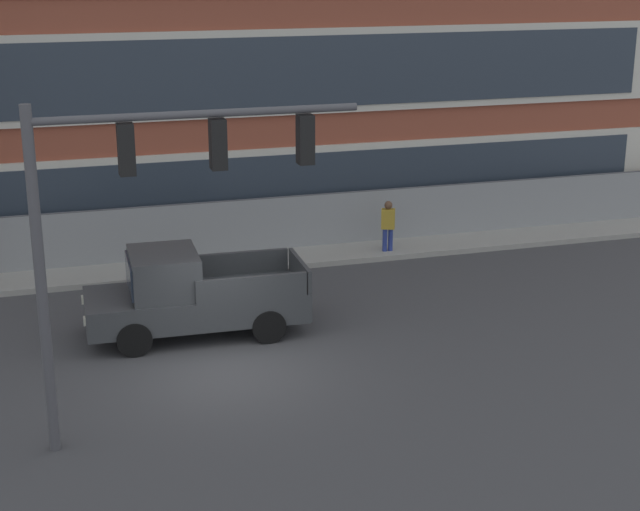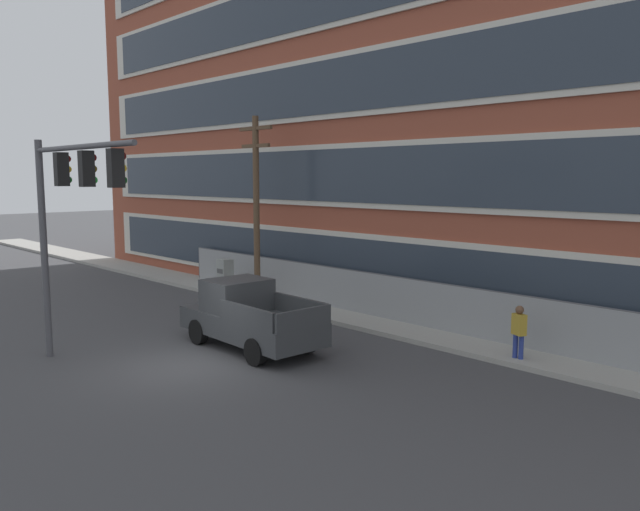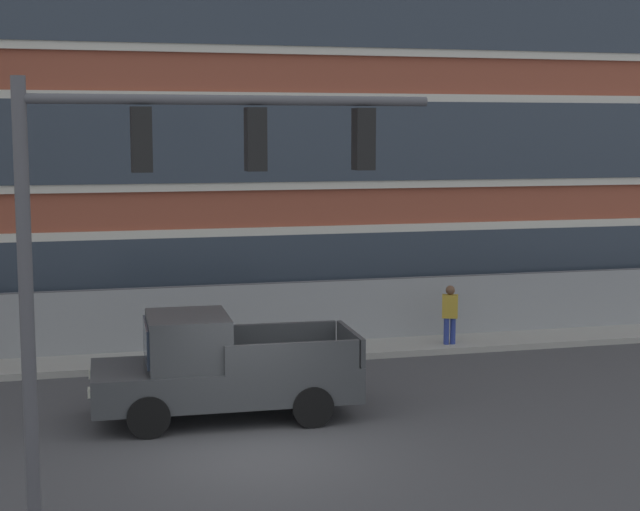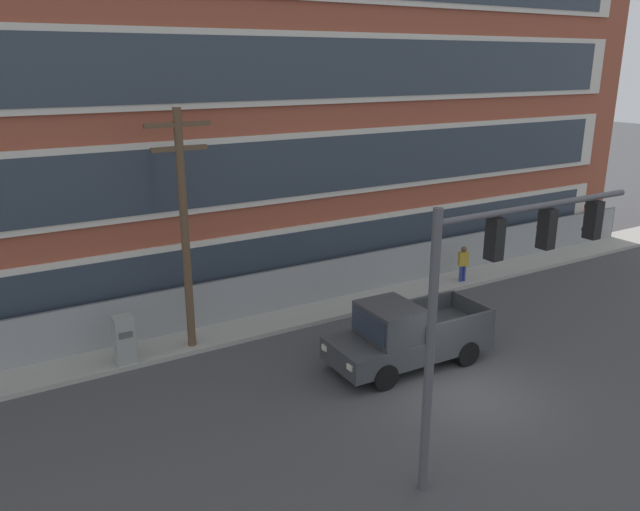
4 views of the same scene
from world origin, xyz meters
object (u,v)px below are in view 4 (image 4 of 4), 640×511
Objects in this scene: utility_pole_near_corner at (184,224)px; electrical_cabinet at (124,342)px; pickup_truck_dark_grey at (405,336)px; traffic_signal_mast at (499,276)px; pedestrian_near_cabinet at (463,263)px.

electrical_cabinet is (-2.17, -0.12, -3.42)m from utility_pole_near_corner.
pickup_truck_dark_grey is at bearing -40.27° from utility_pole_near_corner.
electrical_cabinet is at bearing 149.71° from pickup_truck_dark_grey.
traffic_signal_mast is 0.82× the size of utility_pole_near_corner.
traffic_signal_mast is 3.80× the size of electrical_cabinet.
pedestrian_near_cabinet is at bearing 34.14° from pickup_truck_dark_grey.
traffic_signal_mast is 3.76× the size of pedestrian_near_cabinet.
pickup_truck_dark_grey is at bearing -145.86° from pedestrian_near_cabinet.
utility_pole_near_corner reaches higher than electrical_cabinet.
utility_pole_near_corner is at bearing -179.71° from pedestrian_near_cabinet.
utility_pole_near_corner is 4.64× the size of electrical_cabinet.
pedestrian_near_cabinet is at bearing 0.72° from electrical_cabinet.
pedestrian_near_cabinet is at bearing 48.88° from traffic_signal_mast.
pedestrian_near_cabinet is at bearing 0.29° from utility_pole_near_corner.
traffic_signal_mast is 12.97m from pedestrian_near_cabinet.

